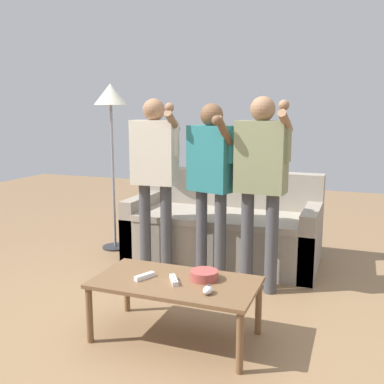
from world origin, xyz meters
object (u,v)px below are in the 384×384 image
(game_remote_wand_near, at_px, (145,276))
(floor_lamp, at_px, (111,106))
(player_left, at_px, (155,165))
(game_remote_wand_far, at_px, (174,280))
(snack_bowl, at_px, (204,275))
(couch, at_px, (224,230))
(coffee_table, at_px, (175,287))
(game_remote_nunchuk, at_px, (208,290))
(player_right, at_px, (261,172))
(player_center, at_px, (211,172))

(game_remote_wand_near, bearing_deg, floor_lamp, 125.99)
(player_left, xyz_separation_m, game_remote_wand_far, (0.65, -1.10, -0.59))
(snack_bowl, xyz_separation_m, floor_lamp, (-1.56, 1.51, 1.11))
(couch, relative_size, game_remote_wand_near, 12.19)
(snack_bowl, height_order, player_left, player_left)
(coffee_table, height_order, snack_bowl, snack_bowl)
(game_remote_wand_near, bearing_deg, couch, 88.64)
(snack_bowl, height_order, game_remote_nunchuk, snack_bowl)
(coffee_table, relative_size, player_right, 0.67)
(player_left, bearing_deg, game_remote_nunchuk, -52.77)
(game_remote_nunchuk, xyz_separation_m, player_left, (-0.91, 1.20, 0.58))
(player_left, bearing_deg, game_remote_wand_near, -68.21)
(player_right, bearing_deg, game_remote_wand_far, -108.53)
(floor_lamp, height_order, player_center, floor_lamp)
(player_right, relative_size, game_remote_wand_far, 10.66)
(player_right, height_order, game_remote_wand_far, player_right)
(player_center, bearing_deg, couch, 95.56)
(couch, bearing_deg, player_left, -129.79)
(game_remote_nunchuk, distance_m, floor_lamp, 2.64)
(player_left, relative_size, game_remote_wand_near, 10.43)
(snack_bowl, distance_m, player_center, 1.14)
(floor_lamp, xyz_separation_m, player_left, (0.74, -0.52, -0.53))
(couch, height_order, game_remote_wand_far, couch)
(game_remote_wand_far, bearing_deg, player_right, 71.47)
(game_remote_nunchuk, distance_m, game_remote_wand_near, 0.48)
(coffee_table, relative_size, game_remote_wand_far, 7.09)
(floor_lamp, relative_size, game_remote_wand_near, 11.56)
(player_right, bearing_deg, game_remote_nunchuk, -93.84)
(game_remote_wand_far, bearing_deg, floor_lamp, 130.54)
(player_center, xyz_separation_m, player_right, (0.44, -0.07, 0.03))
(coffee_table, xyz_separation_m, floor_lamp, (-1.39, 1.60, 1.18))
(game_remote_nunchuk, bearing_deg, player_right, 86.16)
(couch, bearing_deg, player_right, -53.41)
(game_remote_nunchuk, relative_size, player_right, 0.05)
(coffee_table, xyz_separation_m, game_remote_wand_near, (-0.20, -0.04, 0.06))
(couch, xyz_separation_m, snack_bowl, (0.33, -1.57, 0.12))
(snack_bowl, relative_size, player_left, 0.12)
(game_remote_nunchuk, height_order, floor_lamp, floor_lamp)
(player_left, relative_size, player_center, 1.03)
(snack_bowl, relative_size, game_remote_wand_near, 1.20)
(snack_bowl, xyz_separation_m, game_remote_wand_far, (-0.17, -0.12, -0.01))
(game_remote_nunchuk, distance_m, game_remote_wand_far, 0.28)
(coffee_table, bearing_deg, snack_bowl, 26.81)
(player_left, bearing_deg, floor_lamp, 144.84)
(game_remote_wand_near, bearing_deg, snack_bowl, 18.20)
(snack_bowl, bearing_deg, player_right, 79.17)
(player_left, distance_m, player_center, 0.54)
(floor_lamp, height_order, player_left, floor_lamp)
(snack_bowl, height_order, floor_lamp, floor_lamp)
(couch, relative_size, game_remote_wand_far, 12.43)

